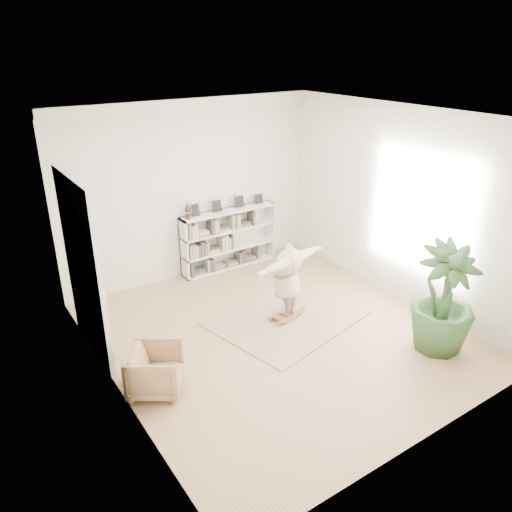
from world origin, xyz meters
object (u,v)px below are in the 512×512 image
(armchair, at_px, (155,370))
(houseplant, at_px, (443,299))
(bookshelf, at_px, (229,239))
(person, at_px, (287,278))
(rocker_board, at_px, (286,315))

(armchair, xyz_separation_m, houseplant, (4.20, -1.53, 0.56))
(bookshelf, relative_size, houseplant, 1.23)
(armchair, bearing_deg, person, -45.43)
(armchair, bearing_deg, rocker_board, -45.43)
(armchair, relative_size, person, 0.44)
(rocker_board, bearing_deg, armchair, 179.12)
(rocker_board, xyz_separation_m, person, (0.00, 0.00, 0.75))
(armchair, distance_m, rocker_board, 2.81)
(armchair, xyz_separation_m, rocker_board, (2.74, 0.55, -0.27))
(rocker_board, height_order, person, person)
(rocker_board, xyz_separation_m, houseplant, (1.46, -2.09, 0.83))
(rocker_board, bearing_deg, houseplant, -67.31)
(armchair, height_order, houseplant, houseplant)
(bookshelf, relative_size, rocker_board, 3.95)
(armchair, height_order, person, person)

